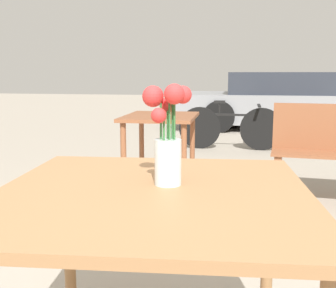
{
  "coord_description": "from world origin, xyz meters",
  "views": [
    {
      "loc": [
        0.29,
        -1.25,
        1.11
      ],
      "look_at": [
        0.04,
        0.07,
        0.88
      ],
      "focal_mm": 45.0,
      "sensor_mm": 36.0,
      "label": 1
    }
  ],
  "objects_px": {
    "table_front": "(153,216)",
    "parked_car": "(290,101)",
    "bicycle": "(230,127)",
    "table_back": "(161,129)",
    "flower_vase": "(168,138)"
  },
  "relations": [
    {
      "from": "bicycle",
      "to": "parked_car",
      "type": "distance_m",
      "value": 2.88
    },
    {
      "from": "table_back",
      "to": "bicycle",
      "type": "relative_size",
      "value": 0.56
    },
    {
      "from": "bicycle",
      "to": "parked_car",
      "type": "xyz_separation_m",
      "value": [
        1.06,
        2.67,
        0.22
      ]
    },
    {
      "from": "table_front",
      "to": "flower_vase",
      "type": "bearing_deg",
      "value": 62.37
    },
    {
      "from": "flower_vase",
      "to": "bicycle",
      "type": "xyz_separation_m",
      "value": [
        -0.02,
        4.85,
        -0.57
      ]
    },
    {
      "from": "bicycle",
      "to": "parked_car",
      "type": "relative_size",
      "value": 0.34
    },
    {
      "from": "flower_vase",
      "to": "table_front",
      "type": "bearing_deg",
      "value": -117.63
    },
    {
      "from": "parked_car",
      "to": "table_back",
      "type": "bearing_deg",
      "value": -107.27
    },
    {
      "from": "table_back",
      "to": "parked_car",
      "type": "bearing_deg",
      "value": 72.73
    },
    {
      "from": "table_front",
      "to": "bicycle",
      "type": "xyz_separation_m",
      "value": [
        0.02,
        4.92,
        -0.33
      ]
    },
    {
      "from": "flower_vase",
      "to": "table_back",
      "type": "bearing_deg",
      "value": 102.65
    },
    {
      "from": "table_back",
      "to": "parked_car",
      "type": "distance_m",
      "value": 5.33
    },
    {
      "from": "bicycle",
      "to": "table_front",
      "type": "bearing_deg",
      "value": -90.2
    },
    {
      "from": "table_front",
      "to": "parked_car",
      "type": "distance_m",
      "value": 7.67
    },
    {
      "from": "bicycle",
      "to": "flower_vase",
      "type": "bearing_deg",
      "value": -89.78
    }
  ]
}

